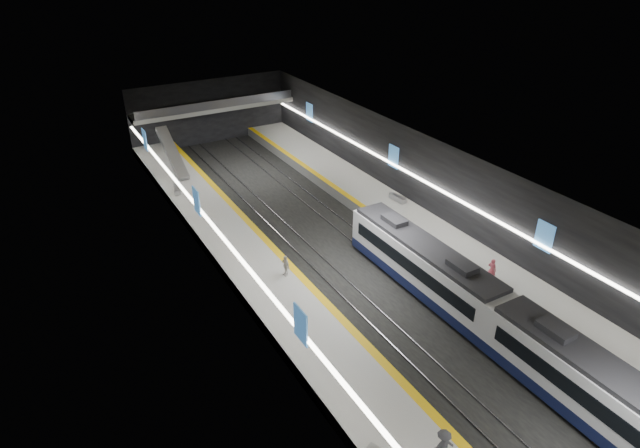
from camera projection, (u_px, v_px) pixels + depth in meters
ground at (365, 273)px, 42.25m from camera, size 70.00×70.00×0.00m
ceiling at (369, 180)px, 38.42m from camera, size 20.00×70.00×0.04m
wall_left at (244, 265)px, 35.96m from camera, size 0.04×70.00×8.00m
wall_right at (466, 200)px, 44.71m from camera, size 0.04×70.00×8.00m
wall_back at (210, 111)px, 67.00m from camera, size 20.00×0.04×8.00m
platform_left at (279, 296)px, 38.73m from camera, size 5.00×70.00×1.00m
tile_surface_left at (279, 290)px, 38.48m from camera, size 5.00×70.00×0.02m
tactile_strip_left at (306, 281)px, 39.44m from camera, size 0.60×70.00×0.02m
platform_right at (438, 244)px, 45.29m from camera, size 5.00×70.00×1.00m
tile_surface_right at (439, 238)px, 45.04m from camera, size 5.00×70.00×0.02m
tactile_strip_right at (418, 245)px, 44.08m from camera, size 0.60×70.00×0.02m
rails at (365, 272)px, 42.22m from camera, size 6.52×70.00×0.12m
train at (500, 320)px, 33.65m from camera, size 2.69×30.04×3.60m
ad_posters at (360, 218)px, 40.86m from camera, size 19.94×53.50×2.20m
cove_light_left at (247, 266)px, 36.14m from camera, size 0.25×68.60×0.12m
cove_light_right at (464, 203)px, 44.71m from camera, size 0.25×68.60×0.12m
mezzanine_bridge at (214, 107)px, 64.92m from camera, size 20.00×3.00×1.50m
escalator at (172, 153)px, 57.39m from camera, size 1.20×7.50×3.92m
bench_left_far at (177, 190)px, 53.10m from camera, size 0.95×2.05×0.48m
bench_right_far at (398, 198)px, 51.35m from camera, size 0.69×2.02×0.49m
passenger_right_a at (492, 270)px, 39.18m from camera, size 0.58×0.75×1.82m
passenger_left_a at (286, 266)px, 39.84m from camera, size 0.51×1.02×1.67m
passenger_left_b at (443, 446)px, 25.70m from camera, size 1.35×0.97×1.88m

